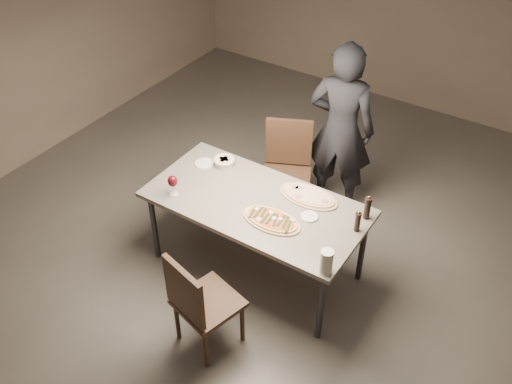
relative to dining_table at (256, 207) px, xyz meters
The scene contains 14 objects.
room 0.71m from the dining_table, ahead, with size 7.00×7.00×7.00m.
dining_table is the anchor object (origin of this frame).
zucchini_pizza 0.28m from the dining_table, 30.54° to the right, with size 0.50×0.28×0.05m.
ham_pizza 0.44m from the dining_table, 40.45° to the left, with size 0.52×0.29×0.04m.
bread_basket 0.59m from the dining_table, 151.87° to the left, with size 0.19×0.19×0.07m.
oil_dish 0.47m from the dining_table, ahead, with size 0.14×0.14×0.02m.
pepper_mill_left 0.85m from the dining_table, ahead, with size 0.05×0.05×0.19m.
pepper_mill_right 0.90m from the dining_table, 20.11° to the left, with size 0.06×0.06×0.22m.
carafe 0.92m from the dining_table, 24.41° to the right, with size 0.09×0.09×0.19m.
wine_glass 0.71m from the dining_table, 154.86° to the right, with size 0.08×0.08×0.19m.
side_plate 0.69m from the dining_table, 164.34° to the left, with size 0.16×0.16×0.01m.
chair_near 0.95m from the dining_table, 83.49° to the right, with size 0.53×0.53×0.91m.
chair_far 0.86m from the dining_table, 102.77° to the left, with size 0.61×0.61×0.97m.
diner 1.21m from the dining_table, 82.26° to the left, with size 0.63×0.41×1.72m, color black.
Camera 1 is at (1.94, -2.98, 3.70)m, focal length 40.00 mm.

